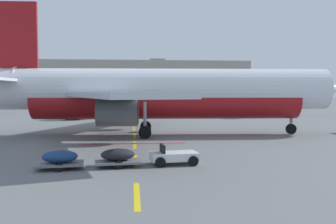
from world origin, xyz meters
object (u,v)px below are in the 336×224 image
(baggage_train, at_px, (118,157))
(airliner_foreground, at_px, (160,93))
(airliner_far_center, at_px, (18,94))
(catering_truck, at_px, (85,108))

(baggage_train, bearing_deg, airliner_foreground, 77.08)
(airliner_far_center, bearing_deg, baggage_train, -70.07)
(catering_truck, bearing_deg, baggage_train, -80.28)
(airliner_foreground, xyz_separation_m, airliner_far_center, (-31.18, 62.01, -0.42))
(airliner_foreground, relative_size, catering_truck, 5.02)
(airliner_far_center, height_order, catering_truck, airliner_far_center)
(airliner_foreground, relative_size, baggage_train, 3.99)
(airliner_foreground, bearing_deg, catering_truck, 113.75)
(catering_truck, relative_size, baggage_train, 0.80)
(airliner_far_center, relative_size, catering_truck, 4.39)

